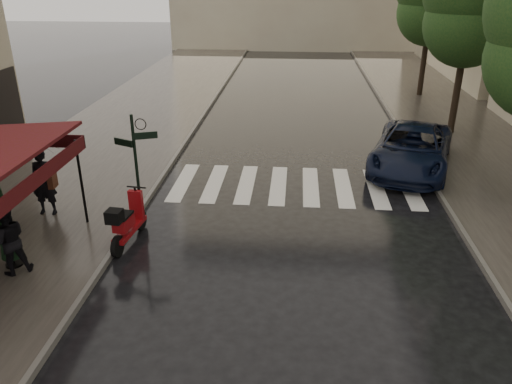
# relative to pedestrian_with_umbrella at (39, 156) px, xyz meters

# --- Properties ---
(ground) EXTENTS (120.00, 120.00, 0.00)m
(ground) POSITION_rel_pedestrian_with_umbrella_xyz_m (3.94, -3.20, -1.83)
(ground) COLOR black
(ground) RESTS_ON ground
(sidewalk_near) EXTENTS (6.00, 60.00, 0.12)m
(sidewalk_near) POSITION_rel_pedestrian_with_umbrella_xyz_m (-0.56, 8.80, -1.77)
(sidewalk_near) COLOR #38332D
(sidewalk_near) RESTS_ON ground
(sidewalk_far) EXTENTS (5.50, 60.00, 0.12)m
(sidewalk_far) POSITION_rel_pedestrian_with_umbrella_xyz_m (14.19, 8.80, -1.77)
(sidewalk_far) COLOR #38332D
(sidewalk_far) RESTS_ON ground
(curb_near) EXTENTS (0.12, 60.00, 0.16)m
(curb_near) POSITION_rel_pedestrian_with_umbrella_xyz_m (2.49, 8.80, -1.76)
(curb_near) COLOR #595651
(curb_near) RESTS_ON ground
(curb_far) EXTENTS (0.12, 60.00, 0.16)m
(curb_far) POSITION_rel_pedestrian_with_umbrella_xyz_m (11.39, 8.80, -1.76)
(curb_far) COLOR #595651
(curb_far) RESTS_ON ground
(crosswalk) EXTENTS (7.85, 3.20, 0.01)m
(crosswalk) POSITION_rel_pedestrian_with_umbrella_xyz_m (6.91, 2.80, -1.83)
(crosswalk) COLOR silver
(crosswalk) RESTS_ON ground
(signpost) EXTENTS (1.17, 0.29, 3.10)m
(signpost) POSITION_rel_pedestrian_with_umbrella_xyz_m (2.75, -0.20, -0.00)
(signpost) COLOR black
(signpost) RESTS_ON ground
(pedestrian_with_umbrella) EXTENTS (1.21, 1.23, 2.59)m
(pedestrian_with_umbrella) POSITION_rel_pedestrian_with_umbrella_xyz_m (0.00, 0.00, 0.00)
(pedestrian_with_umbrella) COLOR black
(pedestrian_with_umbrella) RESTS_ON sidewalk_near
(pedestrian_terrace) EXTENTS (1.03, 0.99, 1.66)m
(pedestrian_terrace) POSITION_rel_pedestrian_with_umbrella_xyz_m (0.61, -2.98, -0.88)
(pedestrian_terrace) COLOR black
(pedestrian_terrace) RESTS_ON sidewalk_near
(scooter) EXTENTS (0.61, 1.96, 1.29)m
(scooter) POSITION_rel_pedestrian_with_umbrella_xyz_m (2.73, -1.29, -1.24)
(scooter) COLOR black
(scooter) RESTS_ON ground
(parked_car) EXTENTS (3.94, 5.86, 1.49)m
(parked_car) POSITION_rel_pedestrian_with_umbrella_xyz_m (10.94, 4.67, -1.09)
(parked_car) COLOR black
(parked_car) RESTS_ON ground
(parasol_back) EXTENTS (0.48, 0.48, 2.57)m
(parasol_back) POSITION_rel_pedestrian_with_umbrella_xyz_m (0.44, -2.70, -0.33)
(parasol_back) COLOR black
(parasol_back) RESTS_ON sidewalk_near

